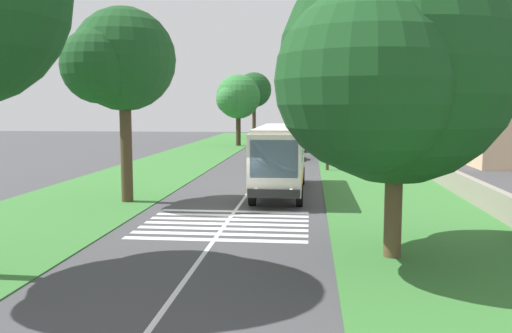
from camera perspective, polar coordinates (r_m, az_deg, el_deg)
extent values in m
plane|color=#424244|center=(24.15, -2.57, -5.18)|extent=(160.00, 160.00, 0.00)
cube|color=#387533|center=(40.42, -11.06, -0.62)|extent=(120.00, 8.00, 0.04)
cube|color=#387533|center=(39.01, 12.69, -0.90)|extent=(120.00, 8.00, 0.04)
cube|color=silver|center=(38.87, 0.60, -0.80)|extent=(110.00, 0.16, 0.01)
cube|color=silver|center=(30.05, 2.58, 1.13)|extent=(11.00, 2.50, 2.90)
cube|color=slate|center=(30.31, 2.62, 2.16)|extent=(9.68, 2.54, 0.85)
cube|color=slate|center=(24.59, 1.89, 0.80)|extent=(0.08, 2.20, 1.74)
cube|color=orange|center=(30.16, 2.57, -0.76)|extent=(10.78, 2.53, 0.36)
cube|color=silver|center=(29.96, 2.60, 4.06)|extent=(10.56, 2.30, 0.18)
cube|color=black|center=(24.68, 1.86, -2.87)|extent=(0.16, 2.40, 0.40)
sphere|color=#F2EDCC|center=(24.78, 0.01, -2.53)|extent=(0.24, 0.24, 0.24)
sphere|color=#F2EDCC|center=(24.68, 3.74, -2.58)|extent=(0.24, 0.24, 0.24)
cylinder|color=black|center=(26.48, -0.39, -2.95)|extent=(1.10, 0.32, 1.10)
cylinder|color=black|center=(33.77, 0.94, -0.94)|extent=(1.10, 0.32, 1.10)
cylinder|color=black|center=(26.34, 4.60, -3.02)|extent=(1.10, 0.32, 1.10)
cylinder|color=black|center=(33.66, 4.85, -0.99)|extent=(1.10, 0.32, 1.10)
cube|color=silver|center=(19.88, -4.42, -7.69)|extent=(0.45, 6.80, 0.01)
cube|color=silver|center=(20.74, -3.98, -7.09)|extent=(0.45, 6.80, 0.01)
cube|color=silver|center=(21.61, -3.58, -6.55)|extent=(0.45, 6.80, 0.01)
cube|color=silver|center=(22.47, -3.21, -6.04)|extent=(0.45, 6.80, 0.01)
cube|color=silver|center=(23.34, -2.87, -5.57)|extent=(0.45, 6.80, 0.01)
cube|color=silver|center=(24.22, -2.55, -5.14)|extent=(0.45, 6.80, 0.01)
cube|color=silver|center=(25.09, -2.25, -4.74)|extent=(0.45, 6.80, 0.01)
cube|color=navy|center=(49.91, 3.55, 1.36)|extent=(4.30, 1.75, 0.70)
cube|color=slate|center=(49.76, 3.55, 2.07)|extent=(2.00, 1.61, 0.55)
cylinder|color=black|center=(48.62, 2.57, 0.99)|extent=(0.64, 0.22, 0.64)
cylinder|color=black|center=(51.30, 2.74, 1.27)|extent=(0.64, 0.22, 0.64)
cylinder|color=black|center=(48.56, 4.41, 0.97)|extent=(0.64, 0.22, 0.64)
cylinder|color=black|center=(51.25, 4.48, 1.25)|extent=(0.64, 0.22, 0.64)
cube|color=#B7A893|center=(59.14, 4.32, 2.12)|extent=(4.30, 1.75, 0.70)
cube|color=slate|center=(59.00, 4.32, 2.72)|extent=(2.00, 1.61, 0.55)
cylinder|color=black|center=(57.83, 3.51, 1.83)|extent=(0.64, 0.22, 0.64)
cylinder|color=black|center=(60.52, 3.61, 2.03)|extent=(0.64, 0.22, 0.64)
cylinder|color=black|center=(57.79, 5.05, 1.81)|extent=(0.64, 0.22, 0.64)
cylinder|color=black|center=(60.49, 5.08, 2.01)|extent=(0.64, 0.22, 0.64)
cube|color=silver|center=(67.04, 4.30, 2.61)|extent=(4.30, 1.75, 0.70)
cube|color=slate|center=(66.90, 4.30, 3.14)|extent=(2.00, 1.61, 0.55)
cylinder|color=black|center=(65.73, 3.58, 2.36)|extent=(0.64, 0.22, 0.64)
cylinder|color=black|center=(68.42, 3.67, 2.52)|extent=(0.64, 0.22, 0.64)
cylinder|color=black|center=(65.69, 4.95, 2.35)|extent=(0.64, 0.22, 0.64)
cylinder|color=black|center=(68.39, 4.98, 2.50)|extent=(0.64, 0.22, 0.64)
cylinder|color=#3D2D1E|center=(67.01, -1.87, 4.15)|extent=(0.58, 0.58, 4.54)
sphere|color=#337A38|center=(66.97, -1.88, 7.37)|extent=(5.42, 5.42, 5.42)
sphere|color=#337A38|center=(68.58, -1.70, 7.00)|extent=(3.87, 3.87, 3.87)
sphere|color=#337A38|center=(65.74, -2.74, 7.03)|extent=(3.40, 3.40, 3.40)
cylinder|color=#3D2D1E|center=(84.40, -0.21, 5.06)|extent=(0.57, 0.57, 5.91)
sphere|color=#19471E|center=(84.42, -0.21, 8.07)|extent=(5.37, 5.37, 5.37)
sphere|color=#19471E|center=(86.02, -0.10, 7.76)|extent=(3.67, 3.67, 3.67)
sphere|color=#19471E|center=(83.17, -0.86, 7.82)|extent=(3.46, 3.46, 3.46)
cylinder|color=#4C3826|center=(27.92, -13.49, 2.19)|extent=(0.58, 0.58, 5.69)
sphere|color=#19471E|center=(27.95, -13.71, 10.91)|extent=(5.09, 5.09, 5.09)
sphere|color=#19471E|center=(29.37, -12.69, 9.95)|extent=(2.90, 2.90, 2.90)
sphere|color=#19471E|center=(27.00, -16.15, 10.20)|extent=(3.63, 3.63, 3.63)
cylinder|color=brown|center=(64.49, 7.60, 4.44)|extent=(0.59, 0.59, 5.49)
sphere|color=#19471E|center=(64.51, 7.65, 8.49)|extent=(6.60, 6.60, 6.60)
sphere|color=#19471E|center=(66.47, 7.59, 8.00)|extent=(4.88, 4.88, 4.88)
sphere|color=#19471E|center=(62.82, 6.79, 8.11)|extent=(4.75, 4.75, 4.75)
cylinder|color=#3D2D1E|center=(54.33, 8.09, 3.33)|extent=(0.39, 0.39, 4.04)
sphere|color=#19471E|center=(54.27, 8.15, 7.40)|extent=(6.70, 6.70, 6.70)
sphere|color=#19471E|center=(56.27, 8.06, 6.85)|extent=(4.00, 4.00, 4.00)
sphere|color=#19471E|center=(52.55, 7.12, 6.91)|extent=(4.00, 4.00, 4.00)
cylinder|color=brown|center=(17.68, 14.26, -2.87)|extent=(0.55, 0.55, 4.01)
sphere|color=#19471E|center=(17.51, 14.62, 10.26)|extent=(7.36, 7.36, 7.36)
sphere|color=#19471E|center=(19.66, 13.57, 8.22)|extent=(4.27, 4.27, 4.27)
sphere|color=#19471E|center=(15.52, 11.54, 8.83)|extent=(5.15, 5.15, 5.15)
cylinder|color=#4C3826|center=(47.31, 8.02, 4.05)|extent=(0.54, 0.54, 5.92)
sphere|color=#286B2D|center=(47.37, 8.11, 9.77)|extent=(6.44, 6.44, 6.44)
sphere|color=#286B2D|center=(49.26, 8.01, 9.08)|extent=(4.43, 4.43, 4.43)
sphere|color=#286B2D|center=(45.70, 6.96, 9.31)|extent=(4.23, 4.23, 4.23)
cylinder|color=#473828|center=(41.16, 7.57, 5.47)|extent=(0.24, 0.24, 8.42)
cube|color=#3D3326|center=(41.27, 7.65, 10.49)|extent=(0.12, 1.40, 0.12)
cube|color=gray|center=(44.39, 16.28, 0.64)|extent=(70.00, 0.40, 1.17)
cube|color=beige|center=(51.11, 24.49, 3.48)|extent=(12.52, 6.95, 5.60)
cube|color=brown|center=(51.08, 24.65, 6.94)|extent=(13.12, 7.55, 0.59)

